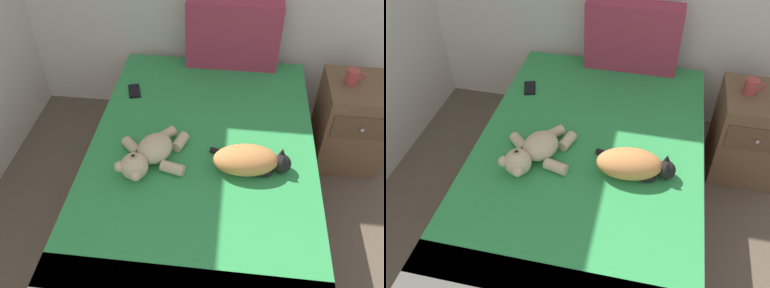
# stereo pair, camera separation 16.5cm
# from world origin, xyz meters

# --- Properties ---
(bed) EXTENTS (1.31, 2.07, 0.52)m
(bed) POSITION_xyz_m (1.39, 2.98, 0.26)
(bed) COLOR brown
(bed) RESTS_ON ground_plane
(patterned_cushion) EXTENTS (0.63, 0.15, 0.47)m
(patterned_cushion) POSITION_xyz_m (1.51, 3.92, 0.75)
(patterned_cushion) COLOR #A5334C
(patterned_cushion) RESTS_ON bed
(cat) EXTENTS (0.43, 0.25, 0.15)m
(cat) POSITION_xyz_m (1.65, 2.89, 0.59)
(cat) COLOR #D18447
(cat) RESTS_ON bed
(teddy_bear) EXTENTS (0.38, 0.47, 0.15)m
(teddy_bear) POSITION_xyz_m (1.13, 2.88, 0.58)
(teddy_bear) COLOR beige
(teddy_bear) RESTS_ON bed
(cell_phone) EXTENTS (0.11, 0.16, 0.01)m
(cell_phone) POSITION_xyz_m (0.90, 3.52, 0.52)
(cell_phone) COLOR black
(cell_phone) RESTS_ON bed
(nightstand) EXTENTS (0.42, 0.47, 0.61)m
(nightstand) POSITION_xyz_m (2.35, 3.62, 0.31)
(nightstand) COLOR brown
(nightstand) RESTS_ON ground_plane
(mug) EXTENTS (0.12, 0.08, 0.09)m
(mug) POSITION_xyz_m (2.28, 3.64, 0.66)
(mug) COLOR #B23F3F
(mug) RESTS_ON nightstand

